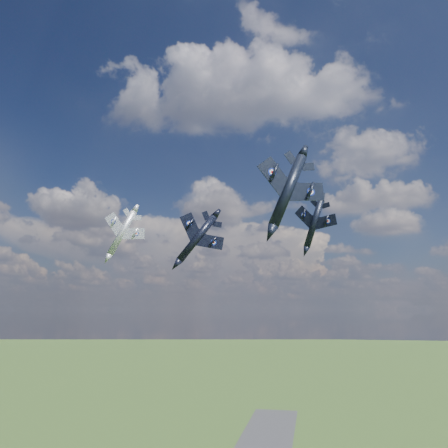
% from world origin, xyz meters
% --- Properties ---
extents(jet_lead_navy, '(14.59, 17.92, 9.37)m').
position_xyz_m(jet_lead_navy, '(4.05, 20.13, 80.39)').
color(jet_lead_navy, black).
extents(jet_right_navy, '(17.00, 19.10, 7.52)m').
position_xyz_m(jet_right_navy, '(23.46, -3.35, 82.84)').
color(jet_right_navy, black).
extents(jet_high_navy, '(15.75, 17.89, 6.60)m').
position_xyz_m(jet_high_navy, '(27.31, 32.79, 84.96)').
color(jet_high_navy, black).
extents(jet_left_silver, '(13.26, 16.85, 8.01)m').
position_xyz_m(jet_left_silver, '(-16.17, 28.84, 83.70)').
color(jet_left_silver, '#A4A8AE').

